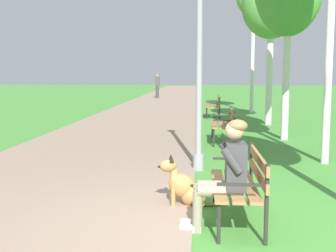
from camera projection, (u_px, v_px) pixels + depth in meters
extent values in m
plane|color=#478E38|center=(209.00, 237.00, 4.79)|extent=(120.00, 120.00, 0.00)
cube|color=gray|center=(166.00, 100.00, 28.72)|extent=(4.26, 60.00, 0.04)
cube|color=olive|center=(219.00, 185.00, 5.23)|extent=(0.14, 1.50, 0.04)
cube|color=olive|center=(234.00, 185.00, 5.22)|extent=(0.14, 1.50, 0.04)
cube|color=olive|center=(249.00, 185.00, 5.20)|extent=(0.14, 1.50, 0.04)
cube|color=olive|center=(258.00, 174.00, 5.18)|extent=(0.04, 1.50, 0.11)
cube|color=olive|center=(258.00, 158.00, 5.16)|extent=(0.04, 1.50, 0.11)
cylinder|color=#2D2B28|center=(214.00, 188.00, 5.94)|extent=(0.04, 0.04, 0.45)
cylinder|color=#2D2B28|center=(251.00, 174.00, 5.88)|extent=(0.04, 0.04, 0.85)
cube|color=#2D2B28|center=(230.00, 159.00, 5.88)|extent=(0.45, 0.04, 0.03)
cylinder|color=#2D2B28|center=(219.00, 223.00, 4.57)|extent=(0.04, 0.04, 0.45)
cylinder|color=#2D2B28|center=(266.00, 205.00, 4.51)|extent=(0.04, 0.04, 0.85)
cube|color=#2D2B28|center=(239.00, 185.00, 4.51)|extent=(0.45, 0.04, 0.03)
cube|color=olive|center=(214.00, 125.00, 11.23)|extent=(0.14, 1.50, 0.04)
cube|color=olive|center=(221.00, 125.00, 11.22)|extent=(0.14, 1.50, 0.04)
cube|color=olive|center=(228.00, 125.00, 11.21)|extent=(0.14, 1.50, 0.04)
cube|color=olive|center=(232.00, 119.00, 11.19)|extent=(0.04, 1.50, 0.11)
cube|color=olive|center=(232.00, 112.00, 11.16)|extent=(0.04, 1.50, 0.11)
cylinder|color=#2D2B28|center=(212.00, 130.00, 11.95)|extent=(0.04, 0.04, 0.45)
cylinder|color=#2D2B28|center=(230.00, 123.00, 11.89)|extent=(0.04, 0.04, 0.85)
cube|color=#2D2B28|center=(220.00, 115.00, 11.88)|extent=(0.45, 0.04, 0.03)
cylinder|color=#2D2B28|center=(214.00, 138.00, 10.58)|extent=(0.04, 0.04, 0.45)
cylinder|color=#2D2B28|center=(234.00, 129.00, 10.52)|extent=(0.04, 0.04, 0.85)
cube|color=#2D2B28|center=(223.00, 121.00, 10.52)|extent=(0.45, 0.04, 0.03)
cube|color=olive|center=(207.00, 106.00, 17.58)|extent=(0.14, 1.50, 0.04)
cube|color=olive|center=(212.00, 106.00, 17.56)|extent=(0.14, 1.50, 0.04)
cube|color=olive|center=(216.00, 106.00, 17.55)|extent=(0.14, 1.50, 0.04)
cube|color=olive|center=(219.00, 103.00, 17.53)|extent=(0.04, 1.50, 0.11)
cube|color=olive|center=(219.00, 98.00, 17.51)|extent=(0.04, 1.50, 0.11)
cylinder|color=#2D2B28|center=(206.00, 110.00, 18.29)|extent=(0.04, 0.04, 0.45)
cylinder|color=#2D2B28|center=(218.00, 105.00, 18.23)|extent=(0.04, 0.04, 0.85)
cube|color=#2D2B28|center=(211.00, 100.00, 18.23)|extent=(0.45, 0.04, 0.03)
cylinder|color=#2D2B28|center=(207.00, 113.00, 16.92)|extent=(0.04, 0.04, 0.45)
cylinder|color=#2D2B28|center=(220.00, 108.00, 16.86)|extent=(0.04, 0.04, 0.85)
cube|color=#2D2B28|center=(212.00, 103.00, 16.86)|extent=(0.45, 0.04, 0.03)
cylinder|color=gray|center=(216.00, 186.00, 5.07)|extent=(0.42, 0.14, 0.14)
cylinder|color=gray|center=(198.00, 206.00, 5.11)|extent=(0.11, 0.11, 0.47)
cube|color=silver|center=(191.00, 223.00, 5.14)|extent=(0.24, 0.09, 0.07)
cylinder|color=gray|center=(217.00, 191.00, 4.87)|extent=(0.42, 0.14, 0.14)
cylinder|color=gray|center=(197.00, 211.00, 4.91)|extent=(0.11, 0.11, 0.47)
cube|color=silver|center=(190.00, 229.00, 4.94)|extent=(0.24, 0.09, 0.07)
cube|color=#3F3F42|center=(236.00, 166.00, 4.92)|extent=(0.22, 0.36, 0.52)
cylinder|color=#3F3F42|center=(229.00, 154.00, 5.11)|extent=(0.25, 0.09, 0.30)
cylinder|color=#3F3F42|center=(232.00, 161.00, 4.72)|extent=(0.25, 0.09, 0.30)
sphere|color=tan|center=(235.00, 130.00, 4.88)|extent=(0.21, 0.21, 0.21)
ellipsoid|color=olive|center=(238.00, 126.00, 4.87)|extent=(0.22, 0.23, 0.14)
ellipsoid|color=#B27F47|center=(194.00, 195.00, 5.85)|extent=(0.41, 0.34, 0.32)
ellipsoid|color=#B27F47|center=(182.00, 186.00, 5.82)|extent=(0.53, 0.31, 0.48)
ellipsoid|color=black|center=(186.00, 183.00, 5.82)|extent=(0.38, 0.25, 0.27)
cylinder|color=#B27F47|center=(172.00, 192.00, 5.87)|extent=(0.06, 0.06, 0.38)
cylinder|color=#B27F47|center=(173.00, 195.00, 5.75)|extent=(0.06, 0.06, 0.38)
cylinder|color=#B27F47|center=(174.00, 175.00, 5.79)|extent=(0.14, 0.18, 0.19)
ellipsoid|color=#B27F47|center=(168.00, 166.00, 5.76)|extent=(0.24, 0.18, 0.16)
cone|color=black|center=(160.00, 167.00, 5.75)|extent=(0.12, 0.11, 0.09)
cone|color=black|center=(171.00, 157.00, 5.80)|extent=(0.06, 0.06, 0.09)
cone|color=black|center=(172.00, 159.00, 5.71)|extent=(0.06, 0.06, 0.09)
cylinder|color=#B27F47|center=(209.00, 204.00, 5.89)|extent=(0.28, 0.10, 0.04)
cylinder|color=gray|center=(198.00, 162.00, 8.06)|extent=(0.20, 0.20, 0.30)
cylinder|color=gray|center=(199.00, 63.00, 7.85)|extent=(0.11, 0.11, 3.84)
cylinder|color=silver|center=(329.00, 58.00, 8.47)|extent=(0.15, 0.15, 4.06)
cylinder|color=silver|center=(286.00, 79.00, 11.59)|extent=(0.19, 0.19, 3.20)
cylinder|color=silver|center=(269.00, 76.00, 15.01)|extent=(0.21, 0.21, 3.32)
ellipsoid|color=#569E42|center=(271.00, 5.00, 14.73)|extent=(1.95, 1.93, 2.21)
cylinder|color=silver|center=(252.00, 61.00, 19.18)|extent=(0.15, 0.15, 4.52)
cylinder|color=#383842|center=(157.00, 92.00, 30.31)|extent=(0.22, 0.22, 0.88)
cube|color=#3F3F42|center=(157.00, 82.00, 30.22)|extent=(0.32, 0.20, 0.56)
sphere|color=#A37556|center=(157.00, 76.00, 30.18)|extent=(0.20, 0.20, 0.20)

